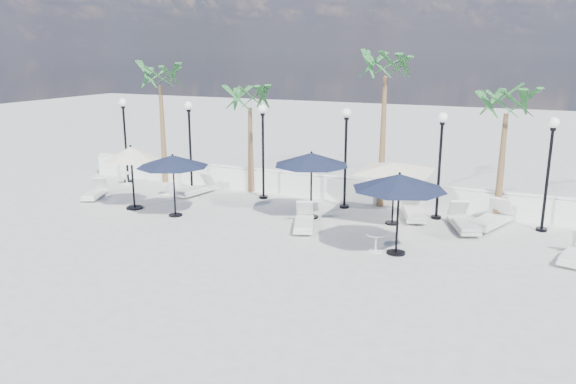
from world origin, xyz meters
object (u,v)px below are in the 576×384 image
at_px(lounger_3, 414,211).
at_px(parasol_navy_left, 173,161).
at_px(parasol_navy_right, 399,182).
at_px(parasol_cream_sq_a, 395,163).
at_px(lounger_1, 196,189).
at_px(lounger_5, 464,223).
at_px(lounger_0, 95,193).
at_px(parasol_navy_mid, 311,159).
at_px(parasol_cream_small, 131,154).
at_px(lounger_2, 304,222).
at_px(lounger_4, 491,220).
at_px(lounger_7, 576,254).

xyz_separation_m(lounger_3, parasol_navy_left, (-8.06, -3.32, 1.78)).
distance_m(parasol_navy_right, parasol_cream_sq_a, 3.02).
height_order(lounger_1, parasol_cream_sq_a, parasol_cream_sq_a).
bearing_deg(parasol_cream_sq_a, lounger_5, 7.86).
relative_size(lounger_0, lounger_1, 0.88).
bearing_deg(lounger_0, parasol_cream_sq_a, -14.85).
relative_size(parasol_navy_mid, parasol_cream_sq_a, 0.57).
bearing_deg(lounger_5, parasol_navy_mid, 166.18).
bearing_deg(parasol_navy_left, parasol_cream_small, 175.55).
height_order(parasol_navy_right, parasol_cream_small, parasol_navy_right).
xyz_separation_m(lounger_2, lounger_3, (3.15, 2.79, 0.02)).
relative_size(lounger_4, parasol_navy_left, 0.87).
relative_size(lounger_4, parasol_cream_small, 0.92).
xyz_separation_m(lounger_1, parasol_navy_mid, (5.68, -1.09, 1.91)).
height_order(parasol_cream_sq_a, parasol_cream_small, parasol_cream_small).
bearing_deg(lounger_5, lounger_2, -179.56).
distance_m(lounger_3, parasol_navy_mid, 4.18).
xyz_separation_m(lounger_5, parasol_navy_right, (-1.52, -3.22, 1.95)).
bearing_deg(lounger_2, parasol_cream_small, 162.78).
relative_size(parasol_navy_mid, parasol_cream_small, 1.10).
xyz_separation_m(lounger_0, lounger_7, (17.78, 0.16, 0.02)).
height_order(lounger_3, parasol_navy_right, parasol_navy_right).
xyz_separation_m(lounger_1, lounger_5, (10.94, -0.29, 0.01)).
distance_m(parasol_navy_mid, parasol_cream_sq_a, 2.92).
xyz_separation_m(lounger_7, parasol_navy_right, (-4.88, -1.52, 1.97)).
height_order(lounger_1, lounger_2, lounger_1).
relative_size(lounger_2, lounger_4, 0.89).
distance_m(lounger_3, parasol_cream_small, 10.71).
distance_m(lounger_5, parasol_cream_small, 12.30).
bearing_deg(parasol_cream_sq_a, lounger_1, 175.87).
bearing_deg(lounger_7, lounger_0, -165.18).
height_order(lounger_0, lounger_4, lounger_4).
relative_size(parasol_navy_left, parasol_cream_sq_a, 0.55).
bearing_deg(lounger_7, lounger_1, -173.62).
xyz_separation_m(lounger_2, parasol_navy_left, (-4.91, -0.53, 1.80)).
relative_size(lounger_4, parasol_navy_right, 0.81).
distance_m(lounger_1, lounger_2, 6.42).
height_order(lounger_5, parasol_navy_mid, parasol_navy_mid).
distance_m(lounger_2, parasol_navy_mid, 2.33).
relative_size(lounger_1, parasol_navy_left, 0.79).
bearing_deg(lounger_0, parasol_navy_mid, -15.48).
bearing_deg(lounger_7, lounger_4, 151.11).
bearing_deg(parasol_cream_small, lounger_4, 14.00).
bearing_deg(lounger_3, lounger_5, -38.70).
xyz_separation_m(lounger_3, parasol_navy_right, (0.31, -3.91, 1.94)).
bearing_deg(lounger_0, lounger_3, -10.65).
distance_m(lounger_0, parasol_navy_left, 4.95).
xyz_separation_m(lounger_3, parasol_navy_mid, (-3.42, -1.48, 1.89)).
bearing_deg(parasol_navy_mid, parasol_cream_sq_a, 9.22).
bearing_deg(lounger_4, parasol_cream_small, -145.92).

